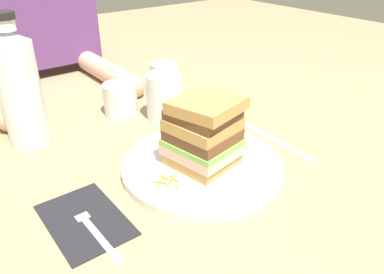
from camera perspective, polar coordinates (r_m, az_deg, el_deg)
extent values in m
plane|color=#9E8460|center=(0.68, 1.02, -5.47)|extent=(3.00, 3.00, 0.00)
cylinder|color=white|center=(0.69, 1.54, -4.40)|extent=(0.29, 0.29, 0.01)
cube|color=tan|center=(0.68, 1.56, -3.16)|extent=(0.12, 0.12, 0.02)
cube|color=#E0A393|center=(0.67, 1.58, -1.78)|extent=(0.12, 0.13, 0.02)
cube|color=#7AB74C|center=(0.66, 1.60, -0.74)|extent=(0.12, 0.13, 0.01)
cube|color=brown|center=(0.66, 1.61, 0.40)|extent=(0.12, 0.12, 0.02)
cube|color=tan|center=(0.65, 1.64, 1.97)|extent=(0.12, 0.12, 0.02)
cube|color=brown|center=(0.64, 1.66, 3.42)|extent=(0.11, 0.12, 0.02)
cube|color=tan|center=(0.63, 2.09, 4.88)|extent=(0.12, 0.12, 0.03)
cylinder|color=orange|center=(0.64, -3.67, -6.41)|extent=(0.02, 0.02, 0.00)
cylinder|color=orange|center=(0.63, -4.84, -6.94)|extent=(0.02, 0.02, 0.00)
cylinder|color=orange|center=(0.62, -2.28, -7.64)|extent=(0.01, 0.02, 0.00)
cylinder|color=orange|center=(0.63, -5.01, -7.29)|extent=(0.02, 0.02, 0.00)
cylinder|color=orange|center=(0.64, -3.16, -6.61)|extent=(0.03, 0.02, 0.00)
cylinder|color=orange|center=(0.64, -4.17, -6.13)|extent=(0.01, 0.02, 0.00)
cylinder|color=orange|center=(0.64, -2.74, -6.34)|extent=(0.00, 0.02, 0.00)
cylinder|color=orange|center=(0.74, 6.81, -1.10)|extent=(0.03, 0.01, 0.00)
cylinder|color=orange|center=(0.75, 6.50, -0.67)|extent=(0.03, 0.01, 0.00)
cylinder|color=orange|center=(0.73, 6.54, -1.92)|extent=(0.00, 0.02, 0.00)
cylinder|color=orange|center=(0.76, 5.93, -0.34)|extent=(0.01, 0.03, 0.00)
cylinder|color=orange|center=(0.75, 7.25, -0.91)|extent=(0.01, 0.03, 0.00)
cylinder|color=orange|center=(0.75, 5.59, -0.68)|extent=(0.02, 0.01, 0.00)
cylinder|color=orange|center=(0.74, 4.68, -1.37)|extent=(0.01, 0.03, 0.00)
cylinder|color=orange|center=(0.75, 4.45, -0.83)|extent=(0.00, 0.03, 0.00)
cylinder|color=orange|center=(0.74, 7.20, -1.47)|extent=(0.03, 0.02, 0.00)
cylinder|color=orange|center=(0.76, 5.82, -0.58)|extent=(0.02, 0.01, 0.00)
cube|color=black|center=(0.60, -15.90, -11.89)|extent=(0.11, 0.16, 0.00)
cube|color=silver|center=(0.56, -13.54, -14.64)|extent=(0.01, 0.11, 0.00)
cube|color=silver|center=(0.61, -16.26, -11.26)|extent=(0.02, 0.02, 0.00)
cylinder|color=silver|center=(0.63, -16.61, -9.65)|extent=(0.00, 0.04, 0.00)
cylinder|color=silver|center=(0.63, -17.08, -9.83)|extent=(0.00, 0.04, 0.00)
cylinder|color=silver|center=(0.63, -17.56, -10.01)|extent=(0.00, 0.04, 0.00)
cylinder|color=silver|center=(0.63, -18.04, -10.19)|extent=(0.00, 0.04, 0.00)
cube|color=silver|center=(0.77, 15.28, -1.99)|extent=(0.02, 0.10, 0.00)
cube|color=silver|center=(0.83, 10.20, 0.86)|extent=(0.02, 0.11, 0.00)
cylinder|color=white|center=(0.87, -4.23, 6.14)|extent=(0.08, 0.08, 0.10)
cylinder|color=orange|center=(0.88, -4.17, 4.75)|extent=(0.08, 0.08, 0.06)
cylinder|color=silver|center=(0.81, -24.43, 5.81)|extent=(0.08, 0.08, 0.21)
cone|color=silver|center=(0.78, -26.13, 13.49)|extent=(0.08, 0.08, 0.02)
cylinder|color=silver|center=(0.78, -26.45, 14.93)|extent=(0.04, 0.04, 0.02)
cylinder|color=black|center=(0.77, -26.73, 16.11)|extent=(0.04, 0.04, 0.01)
cylinder|color=silver|center=(1.04, -4.21, 9.04)|extent=(0.08, 0.08, 0.07)
cylinder|color=silver|center=(0.91, -10.78, 5.71)|extent=(0.08, 0.08, 0.07)
cylinder|color=#DBAD89|center=(1.12, -12.56, 9.50)|extent=(0.06, 0.28, 0.06)
sphere|color=#DBAD89|center=(0.91, -25.81, 2.68)|extent=(0.06, 0.06, 0.06)
sphere|color=#DBAD89|center=(1.00, -8.92, 7.59)|extent=(0.06, 0.06, 0.06)
cube|color=#603875|center=(1.21, -24.64, 17.35)|extent=(0.41, 0.12, 0.33)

